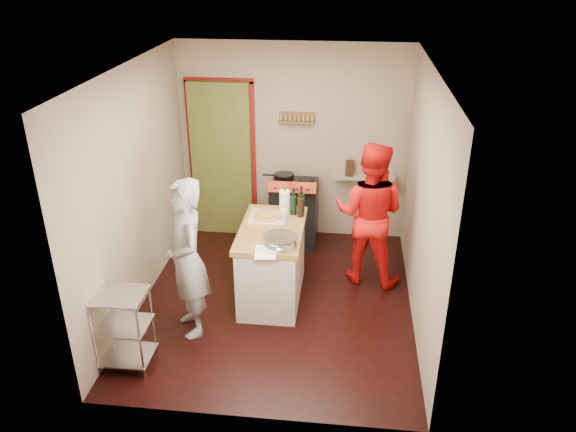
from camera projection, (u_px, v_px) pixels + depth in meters
The scene contains 10 objects.
floor at pixel (277, 301), 6.36m from camera, with size 3.50×3.50×0.00m, color black.
back_wall at pixel (246, 153), 7.53m from camera, with size 3.00×0.44×2.60m.
left_wall at pixel (136, 190), 5.95m from camera, with size 0.04×3.50×2.60m, color gray.
right_wall at pixel (423, 203), 5.64m from camera, with size 0.04×3.50×2.60m, color gray.
ceiling at pixel (274, 68), 5.23m from camera, with size 3.00×3.50×0.02m, color white.
stove at pixel (294, 212), 7.43m from camera, with size 0.60×0.63×1.00m.
wire_shelving at pixel (123, 326), 5.22m from camera, with size 0.48×0.40×0.80m.
island at pixel (272, 261), 6.25m from camera, with size 0.69×1.28×1.19m.
person_stripe at pixel (187, 259), 5.55m from camera, with size 0.61×0.40×1.68m, color silver.
person_red at pixel (369, 214), 6.44m from camera, with size 0.83×0.65×1.71m, color red.
Camera 1 is at (0.72, -5.26, 3.63)m, focal length 35.00 mm.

